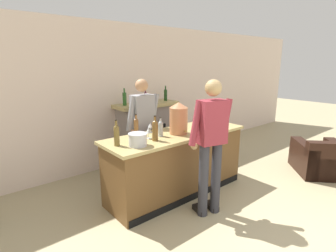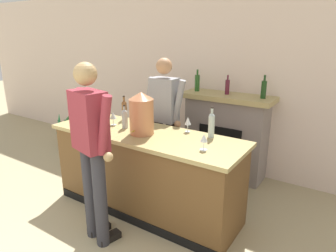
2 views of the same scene
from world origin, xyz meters
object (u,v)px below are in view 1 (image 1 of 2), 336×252
(armchair_black, at_px, (322,160))
(wine_bottle_chardonnay_pale, at_px, (117,134))
(person_customer, at_px, (211,142))
(copper_dispenser, at_px, (179,118))
(wine_glass_mid_counter, at_px, (217,120))
(ice_bucket_steel, at_px, (138,140))
(wine_bottle_port_short, at_px, (196,115))
(fireplace_stone, at_px, (146,132))
(wine_bottle_riesling_slim, at_px, (161,128))
(wine_glass_near_bucket, at_px, (149,131))
(wine_glass_front_left, at_px, (183,118))
(person_bartender, at_px, (143,127))
(wine_bottle_merlot_tall, at_px, (155,130))
(wine_bottle_cabernet_heavy, at_px, (136,126))
(wine_glass_back_row, at_px, (150,126))

(armchair_black, height_order, wine_bottle_chardonnay_pale, wine_bottle_chardonnay_pale)
(person_customer, xyz_separation_m, copper_dispenser, (0.06, 0.70, 0.20))
(wine_glass_mid_counter, bearing_deg, copper_dispenser, 175.32)
(ice_bucket_steel, bearing_deg, wine_glass_mid_counter, 1.57)
(ice_bucket_steel, bearing_deg, wine_bottle_port_short, 15.94)
(fireplace_stone, xyz_separation_m, wine_bottle_riesling_slim, (-0.72, -1.39, 0.47))
(wine_bottle_port_short, height_order, wine_bottle_chardonnay_pale, wine_bottle_chardonnay_pale)
(wine_bottle_port_short, bearing_deg, person_customer, -126.88)
(fireplace_stone, bearing_deg, wine_glass_near_bucket, -123.71)
(wine_bottle_port_short, distance_m, wine_glass_front_left, 0.31)
(fireplace_stone, xyz_separation_m, copper_dispenser, (-0.42, -1.45, 0.59))
(person_customer, relative_size, wine_glass_mid_counter, 11.10)
(person_bartender, bearing_deg, wine_bottle_merlot_tall, -112.39)
(wine_glass_near_bucket, bearing_deg, wine_glass_front_left, 16.70)
(ice_bucket_steel, height_order, wine_glass_near_bucket, ice_bucket_steel)
(person_bartender, xyz_separation_m, wine_glass_front_left, (0.57, -0.36, 0.13))
(wine_bottle_merlot_tall, bearing_deg, wine_glass_front_left, 24.57)
(wine_glass_mid_counter, bearing_deg, wine_bottle_port_short, 105.20)
(copper_dispenser, bearing_deg, armchair_black, -24.32)
(person_bartender, relative_size, wine_bottle_cabernet_heavy, 5.53)
(armchair_black, height_order, wine_glass_near_bucket, wine_glass_near_bucket)
(wine_bottle_chardonnay_pale, distance_m, wine_glass_front_left, 1.43)
(fireplace_stone, distance_m, wine_bottle_merlot_tall, 1.83)
(fireplace_stone, bearing_deg, wine_bottle_riesling_slim, -117.23)
(person_bartender, relative_size, wine_glass_back_row, 11.79)
(person_customer, xyz_separation_m, wine_glass_back_row, (-0.23, 1.02, 0.07))
(wine_bottle_chardonnay_pale, bearing_deg, wine_glass_back_row, 20.09)
(armchair_black, xyz_separation_m, wine_glass_back_row, (-2.82, 1.47, 0.82))
(fireplace_stone, height_order, wine_bottle_cabernet_heavy, fireplace_stone)
(wine_bottle_chardonnay_pale, bearing_deg, wine_bottle_cabernet_heavy, 29.13)
(copper_dispenser, distance_m, wine_glass_back_row, 0.45)
(fireplace_stone, xyz_separation_m, person_bartender, (-0.59, -0.75, 0.35))
(person_customer, distance_m, wine_glass_back_row, 1.05)
(armchair_black, bearing_deg, ice_bucket_steel, 162.73)
(wine_bottle_riesling_slim, distance_m, wine_bottle_cabernet_heavy, 0.36)
(wine_bottle_cabernet_heavy, distance_m, wine_glass_front_left, 0.94)
(wine_glass_near_bucket, bearing_deg, wine_glass_mid_counter, -5.91)
(wine_glass_near_bucket, height_order, wine_glass_mid_counter, wine_glass_mid_counter)
(wine_bottle_riesling_slim, xyz_separation_m, wine_bottle_merlot_tall, (-0.19, -0.12, 0.03))
(wine_glass_near_bucket, bearing_deg, copper_dispenser, -7.89)
(person_bartender, relative_size, ice_bucket_steel, 7.16)
(ice_bucket_steel, bearing_deg, person_customer, -38.46)
(wine_glass_mid_counter, height_order, wine_glass_front_left, wine_glass_front_left)
(fireplace_stone, height_order, wine_bottle_chardonnay_pale, fireplace_stone)
(copper_dispenser, relative_size, wine_bottle_riesling_slim, 1.70)
(person_bartender, xyz_separation_m, wine_bottle_cabernet_heavy, (-0.37, -0.38, 0.14))
(person_bartender, bearing_deg, armchair_black, -34.28)
(ice_bucket_steel, bearing_deg, fireplace_stone, 51.99)
(person_bartender, xyz_separation_m, wine_bottle_port_short, (0.87, -0.38, 0.15))
(wine_bottle_port_short, bearing_deg, wine_bottle_riesling_slim, -165.17)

